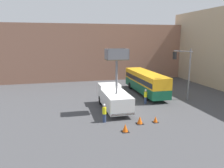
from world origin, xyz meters
TOP-DOWN VIEW (x-y plane):
  - ground_plane at (0.00, 0.00)m, footprint 120.00×120.00m
  - building_backdrop_far at (0.00, 22.09)m, footprint 44.00×10.00m
  - utility_truck at (-0.08, -0.42)m, footprint 2.49×6.98m
  - city_bus at (6.14, 5.45)m, footprint 2.58×10.97m
  - traffic_light_pole at (9.49, 0.91)m, footprint 3.05×2.80m
  - road_worker_near_truck at (-1.93, -3.99)m, footprint 0.38×0.38m
  - road_worker_directing at (4.29, 0.84)m, footprint 0.38×0.38m
  - traffic_cone_near_truck at (2.87, -5.19)m, footprint 0.53×0.53m
  - traffic_cone_mid_road at (1.26, -5.19)m, footprint 0.67×0.67m
  - traffic_cone_far_side at (-0.63, -6.59)m, footprint 0.63×0.63m

SIDE VIEW (x-z plane):
  - ground_plane at x=0.00m, z-range 0.00..0.00m
  - traffic_cone_near_truck at x=2.87m, z-range -0.02..0.59m
  - traffic_cone_far_side at x=-0.63m, z-range -0.02..0.70m
  - traffic_cone_mid_road at x=1.26m, z-range -0.02..0.74m
  - road_worker_near_truck at x=-1.93m, z-range 0.00..1.85m
  - road_worker_directing at x=4.29m, z-range 0.00..1.85m
  - utility_truck at x=-0.08m, z-range -1.96..4.96m
  - city_bus at x=6.14m, z-range 0.29..3.48m
  - traffic_light_pole at x=9.49m, z-range 1.11..7.81m
  - building_backdrop_far at x=0.00m, z-range 0.00..10.60m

